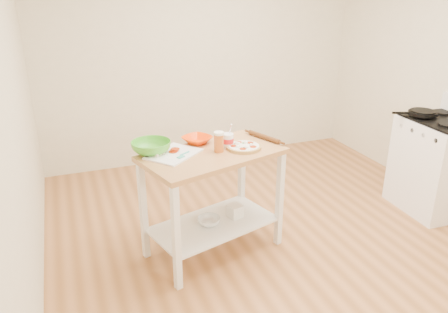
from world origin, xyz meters
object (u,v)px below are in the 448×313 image
Objects in this scene: orange_bowl at (197,140)px; green_bowl at (151,147)px; gas_stove at (437,165)px; beer_pint at (219,142)px; rolling_pin at (264,137)px; pizza at (244,147)px; yogurt_tub at (228,140)px; shelf_bin at (235,211)px; prep_island at (213,182)px; spatula at (183,155)px; skillet at (422,113)px; knife at (155,153)px; shelf_glass_bowl at (209,221)px; cutting_board at (173,154)px.

green_bowl is at bearing -166.81° from orange_bowl.
orange_bowl is (-2.37, 0.32, 0.45)m from gas_stove.
beer_pint reaches higher than rolling_pin.
pizza is 1.42× the size of yogurt_tub.
pizza is 0.22m from beer_pint.
prep_island is at bearing -170.39° from shelf_bin.
prep_island is 5.35× the size of orange_bowl.
spatula is at bearing -177.59° from prep_island.
yogurt_tub is at bearing -156.66° from skillet.
knife is 0.75m from shelf_glass_bowl.
gas_stove is 2.12m from shelf_bin.
knife is (-0.44, 0.11, 0.27)m from prep_island.
yogurt_tub reaches higher than cutting_board.
pizza is 0.40m from orange_bowl.
green_bowl reaches higher than cutting_board.
cutting_board is at bearing -156.54° from skillet.
yogurt_tub is at bearing 178.83° from gas_stove.
prep_island is 3.03× the size of skillet.
beer_pint is at bearing -163.78° from rolling_pin.
pizza is at bearing -1.36° from prep_island.
gas_stove is 6.84× the size of beer_pint.
orange_bowl reaches higher than spatula.
prep_island is 7.60× the size of beer_pint.
yogurt_tub is at bearing 145.57° from shelf_bin.
yogurt_tub is 0.58× the size of rolling_pin.
pizza is 0.29m from rolling_pin.
shelf_bin is (0.25, 0.04, 0.03)m from shelf_glass_bowl.
spatula is at bearing -179.54° from pizza.
shelf_bin is (0.26, -0.22, -0.61)m from orange_bowl.
knife is at bearing -157.67° from skillet.
pizza is 0.92× the size of green_bowl.
gas_stove is at bearing -1.52° from shelf_glass_bowl.
skillet is at bearing -32.87° from knife.
prep_island is at bearing 7.92° from shelf_glass_bowl.
gas_stove is 2.80m from knife.
prep_island is at bearing -50.50° from cutting_board.
yogurt_tub is at bearing -7.86° from green_bowl.
rolling_pin is at bearing 16.22° from beer_pint.
green_bowl is 0.89× the size of rolling_pin.
pizza reaches higher than knife.
cutting_board is 0.79m from shelf_bin.
rolling_pin is (-1.66, 0.04, -0.05)m from skillet.
shelf_glass_bowl is (0.01, -0.26, -0.64)m from orange_bowl.
cutting_board reaches higher than shelf_bin.
rolling_pin is (0.82, 0.07, 0.01)m from cutting_board.
pizza is at bearing -2.27° from beer_pint.
gas_stove is 2.10m from pizza.
knife is 0.67× the size of rolling_pin.
beer_pint is 1.46× the size of shelf_bin.
gas_stove reaches higher than green_bowl.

